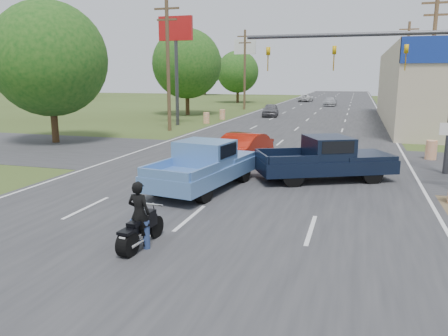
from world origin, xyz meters
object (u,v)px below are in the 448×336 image
(red_convertible, at_px, (240,151))
(rider, at_px, (139,217))
(blue_pickup, at_px, (205,164))
(navy_pickup, at_px, (328,158))
(distant_car_silver, at_px, (330,101))
(distant_car_white, at_px, (306,98))
(distant_car_grey, at_px, (270,110))
(motorcycle, at_px, (139,232))

(red_convertible, xyz_separation_m, rider, (0.16, -10.37, 0.04))
(blue_pickup, bearing_deg, red_convertible, 95.82)
(red_convertible, xyz_separation_m, blue_pickup, (-0.26, -4.22, 0.15))
(navy_pickup, relative_size, distant_car_silver, 1.33)
(red_convertible, distance_m, blue_pickup, 4.23)
(rider, relative_size, distant_car_white, 0.37)
(distant_car_silver, bearing_deg, distant_car_grey, -103.40)
(red_convertible, relative_size, blue_pickup, 0.81)
(motorcycle, xyz_separation_m, distant_car_grey, (-3.89, 37.21, 0.24))
(rider, xyz_separation_m, distant_car_grey, (-3.90, 37.17, -0.13))
(distant_car_grey, bearing_deg, blue_pickup, -90.14)
(motorcycle, distance_m, distant_car_grey, 37.41)
(navy_pickup, distance_m, distant_car_white, 58.67)
(distant_car_grey, bearing_deg, rider, -90.54)
(red_convertible, bearing_deg, distant_car_silver, 97.90)
(navy_pickup, bearing_deg, motorcycle, -50.08)
(navy_pickup, bearing_deg, rider, -50.16)
(distant_car_grey, distance_m, distant_car_white, 29.89)
(rider, height_order, navy_pickup, navy_pickup)
(rider, distance_m, blue_pickup, 6.16)
(distant_car_white, bearing_deg, navy_pickup, 101.33)
(red_convertible, relative_size, distant_car_grey, 1.18)
(distant_car_silver, bearing_deg, motorcycle, -90.17)
(distant_car_white, bearing_deg, blue_pickup, 96.93)
(red_convertible, relative_size, navy_pickup, 0.80)
(navy_pickup, distance_m, distant_car_grey, 29.37)
(navy_pickup, height_order, distant_car_silver, navy_pickup)
(motorcycle, height_order, distant_car_silver, distant_car_silver)
(red_convertible, bearing_deg, blue_pickup, -84.03)
(motorcycle, height_order, distant_car_white, distant_car_white)
(red_convertible, xyz_separation_m, distant_car_grey, (-3.73, 26.80, -0.09))
(motorcycle, bearing_deg, distant_car_white, 97.82)
(navy_pickup, bearing_deg, red_convertible, -136.22)
(red_convertible, relative_size, distant_car_white, 1.06)
(distant_car_silver, relative_size, distant_car_white, 1.00)
(motorcycle, bearing_deg, navy_pickup, 70.88)
(blue_pickup, bearing_deg, distant_car_grey, 105.75)
(rider, relative_size, blue_pickup, 0.28)
(motorcycle, xyz_separation_m, distant_car_white, (-3.51, 67.09, 0.18))
(red_convertible, height_order, distant_car_silver, red_convertible)
(navy_pickup, bearing_deg, distant_car_silver, 157.21)
(blue_pickup, height_order, distant_car_silver, blue_pickup)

